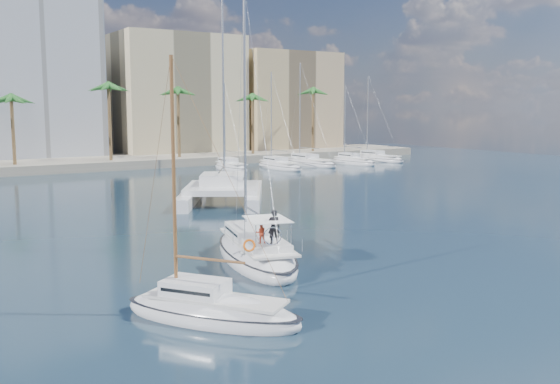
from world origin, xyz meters
TOP-DOWN VIEW (x-y plane):
  - ground at (0.00, 0.00)m, footprint 160.00×160.00m
  - quay at (0.00, 61.00)m, footprint 120.00×14.00m
  - building_beige at (22.00, 70.00)m, footprint 20.00×14.00m
  - building_tan_right at (42.00, 68.00)m, footprint 18.00×12.00m
  - palm_centre at (0.00, 57.00)m, footprint 3.60×3.60m
  - palm_right at (34.00, 57.00)m, footprint 3.60×3.60m
  - main_sloop at (-2.43, 1.71)m, footprint 6.14×11.30m
  - small_sloop at (-8.80, -5.67)m, footprint 6.47×7.70m
  - catamaran at (6.09, 22.29)m, footprint 13.00×15.26m
  - seagull at (-4.24, 0.04)m, footprint 1.05×0.45m
  - moored_yacht_a at (20.00, 47.00)m, footprint 3.37×9.52m
  - moored_yacht_b at (26.50, 45.00)m, footprint 3.32×10.83m
  - moored_yacht_c at (33.00, 47.00)m, footprint 3.98×12.33m
  - moored_yacht_d at (39.50, 45.00)m, footprint 3.52×9.55m
  - moored_yacht_e at (46.00, 47.00)m, footprint 4.61×11.11m

SIDE VIEW (x-z plane):
  - ground at x=0.00m, z-range 0.00..0.00m
  - moored_yacht_a at x=20.00m, z-range -5.95..5.95m
  - moored_yacht_b at x=26.50m, z-range -6.86..6.86m
  - moored_yacht_c at x=33.00m, z-range -7.77..7.77m
  - moored_yacht_d at x=39.50m, z-range -5.95..5.95m
  - moored_yacht_e at x=46.00m, z-range -6.86..6.86m
  - small_sloop at x=-8.80m, z-range -5.14..5.96m
  - main_sloop at x=-2.43m, z-range -7.50..8.51m
  - quay at x=0.00m, z-range 0.00..1.20m
  - seagull at x=-4.24m, z-range 0.97..1.17m
  - catamaran at x=6.09m, z-range -8.70..11.07m
  - building_tan_right at x=42.00m, z-range 0.00..18.00m
  - building_beige at x=22.00m, z-range 0.00..20.00m
  - palm_centre at x=0.00m, z-range 4.13..16.43m
  - palm_right at x=34.00m, z-range 4.13..16.43m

